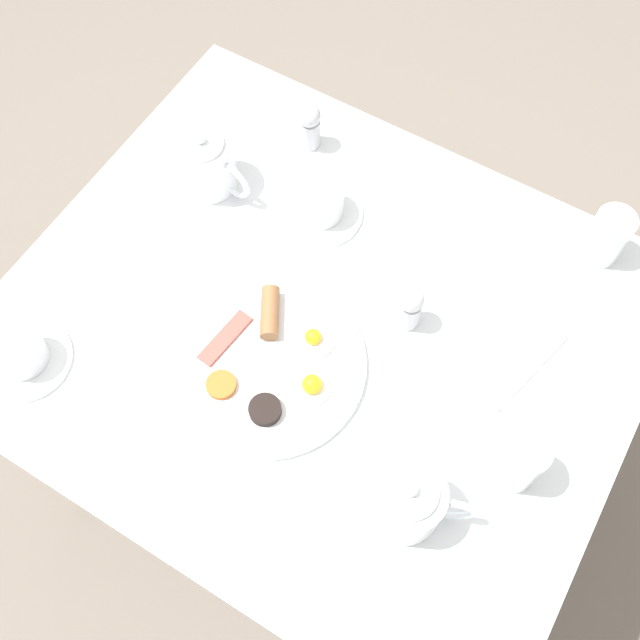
% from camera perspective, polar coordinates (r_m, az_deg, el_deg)
% --- Properties ---
extents(ground_plane, '(8.00, 8.00, 0.00)m').
position_cam_1_polar(ground_plane, '(1.95, 0.00, -10.54)').
color(ground_plane, '#70665B').
extents(table, '(0.86, 1.01, 0.78)m').
position_cam_1_polar(table, '(1.30, 0.00, -2.08)').
color(table, silver).
rests_on(table, ground_plane).
extents(breakfast_plate, '(0.31, 0.31, 0.04)m').
position_cam_1_polar(breakfast_plate, '(1.19, -3.84, -3.25)').
color(breakfast_plate, white).
rests_on(breakfast_plate, table).
extents(teapot_near, '(0.10, 0.19, 0.12)m').
position_cam_1_polar(teapot_near, '(1.35, -8.66, 11.70)').
color(teapot_near, white).
rests_on(teapot_near, table).
extents(teapot_far, '(0.10, 0.19, 0.12)m').
position_cam_1_polar(teapot_far, '(1.08, 6.71, -13.57)').
color(teapot_far, white).
rests_on(teapot_far, table).
extents(teacup_with_saucer_left, '(0.15, 0.15, 0.07)m').
position_cam_1_polar(teacup_with_saucer_left, '(1.26, -21.90, -2.32)').
color(teacup_with_saucer_left, white).
rests_on(teacup_with_saucer_left, table).
extents(teacup_with_saucer_right, '(0.15, 0.15, 0.07)m').
position_cam_1_polar(teacup_with_saucer_right, '(1.31, 0.04, 8.83)').
color(teacup_with_saucer_right, white).
rests_on(teacup_with_saucer_right, table).
extents(water_glass_tall, '(0.07, 0.07, 0.11)m').
position_cam_1_polar(water_glass_tall, '(1.12, 14.97, -10.37)').
color(water_glass_tall, white).
rests_on(water_glass_tall, table).
extents(water_glass_short, '(0.07, 0.07, 0.10)m').
position_cam_1_polar(water_glass_short, '(1.33, 21.05, 5.97)').
color(water_glass_short, white).
rests_on(water_glass_short, table).
extents(pepper_grinder, '(0.04, 0.04, 0.09)m').
position_cam_1_polar(pepper_grinder, '(1.39, -0.82, 14.61)').
color(pepper_grinder, '#BCBCC1').
rests_on(pepper_grinder, table).
extents(salt_grinder, '(0.04, 0.04, 0.09)m').
position_cam_1_polar(salt_grinder, '(1.19, 6.84, 1.00)').
color(salt_grinder, '#BCBCC1').
rests_on(salt_grinder, table).
extents(fork_by_plate, '(0.16, 0.08, 0.00)m').
position_cam_1_polar(fork_by_plate, '(1.30, 11.65, 4.51)').
color(fork_by_plate, silver).
rests_on(fork_by_plate, table).
extents(knife_by_plate, '(0.20, 0.06, 0.00)m').
position_cam_1_polar(knife_by_plate, '(1.22, 15.40, -4.17)').
color(knife_by_plate, silver).
rests_on(knife_by_plate, table).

